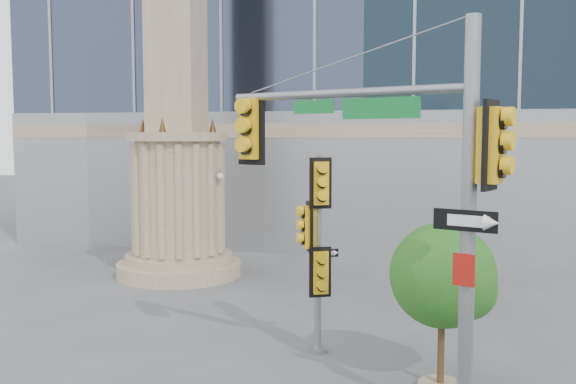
# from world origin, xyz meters

# --- Properties ---
(ground) EXTENTS (120.00, 120.00, 0.00)m
(ground) POSITION_xyz_m (0.00, 0.00, 0.00)
(ground) COLOR #545456
(ground) RESTS_ON ground
(monument) EXTENTS (4.40, 4.40, 16.60)m
(monument) POSITION_xyz_m (-6.00, 9.00, 5.52)
(monument) COLOR gray
(monument) RESTS_ON ground
(main_signal_pole) EXTENTS (5.05, 2.48, 6.89)m
(main_signal_pole) POSITION_xyz_m (2.12, -1.02, 4.27)
(main_signal_pole) COLOR slate
(main_signal_pole) RESTS_ON ground
(secondary_signal_pole) EXTENTS (0.86, 0.62, 4.57)m
(secondary_signal_pole) POSITION_xyz_m (0.20, 1.89, 2.68)
(secondary_signal_pole) COLOR slate
(secondary_signal_pole) RESTS_ON ground
(street_tree) EXTENTS (2.11, 2.06, 3.29)m
(street_tree) POSITION_xyz_m (2.97, 0.48, 2.17)
(street_tree) COLOR gray
(street_tree) RESTS_ON ground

